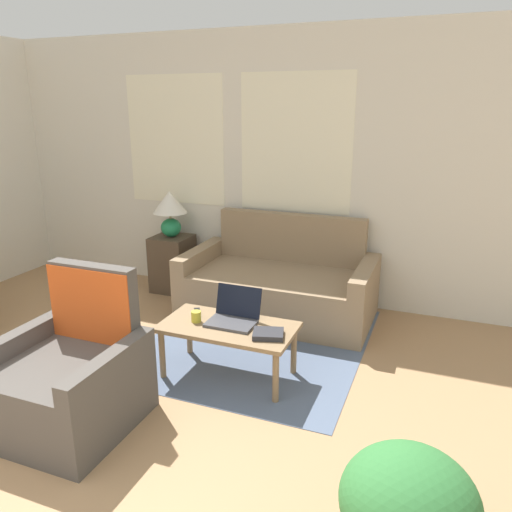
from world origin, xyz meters
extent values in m
cube|color=silver|center=(0.00, 4.05, 1.30)|extent=(6.21, 0.05, 2.60)
cube|color=white|center=(-0.73, 4.03, 1.55)|extent=(1.10, 0.01, 1.30)
cube|color=white|center=(0.57, 4.03, 1.55)|extent=(1.10, 0.01, 1.30)
cube|color=slate|center=(0.61, 2.93, 0.00)|extent=(1.74, 2.00, 0.01)
cube|color=#937A5B|center=(0.59, 3.51, 0.21)|extent=(1.46, 0.91, 0.43)
cube|color=#937A5B|center=(0.59, 3.91, 0.45)|extent=(1.46, 0.12, 0.90)
cube|color=#937A5B|center=(-0.21, 3.51, 0.29)|extent=(0.14, 0.91, 0.58)
cube|color=#937A5B|center=(1.39, 3.51, 0.29)|extent=(0.14, 0.91, 0.58)
cube|color=#514C47|center=(-0.07, 1.46, 0.22)|extent=(0.61, 0.78, 0.43)
cube|color=#514C47|center=(-0.07, 1.80, 0.47)|extent=(0.61, 0.10, 0.94)
cube|color=#514C47|center=(-0.43, 1.46, 0.28)|extent=(0.10, 0.78, 0.55)
cube|color=#514C47|center=(0.28, 1.46, 0.28)|extent=(0.10, 0.78, 0.55)
cube|color=#D1511E|center=(-0.07, 1.74, 0.58)|extent=(0.61, 0.01, 0.68)
cube|color=#4C3D2D|center=(-0.67, 3.76, 0.29)|extent=(0.38, 0.38, 0.59)
ellipsoid|color=#1E8451|center=(-0.67, 3.76, 0.69)|extent=(0.21, 0.21, 0.19)
cylinder|color=tan|center=(-0.67, 3.76, 0.81)|extent=(0.02, 0.02, 0.06)
cone|color=white|center=(-0.67, 3.76, 0.95)|extent=(0.35, 0.35, 0.23)
cube|color=#8E704C|center=(0.61, 2.36, 0.38)|extent=(0.97, 0.50, 0.03)
cylinder|color=#8E704C|center=(0.18, 2.16, 0.18)|extent=(0.04, 0.04, 0.37)
cylinder|color=#8E704C|center=(1.04, 2.16, 0.18)|extent=(0.04, 0.04, 0.37)
cylinder|color=#8E704C|center=(0.18, 2.56, 0.18)|extent=(0.04, 0.04, 0.37)
cylinder|color=#8E704C|center=(1.04, 2.56, 0.18)|extent=(0.04, 0.04, 0.37)
cube|color=#47474C|center=(0.63, 2.37, 0.41)|extent=(0.34, 0.23, 0.02)
cube|color=black|center=(0.63, 2.52, 0.53)|extent=(0.34, 0.07, 0.22)
cylinder|color=gold|center=(0.37, 2.33, 0.44)|extent=(0.07, 0.07, 0.08)
cube|color=#2D2D33|center=(0.94, 2.29, 0.42)|extent=(0.24, 0.22, 0.04)
cube|color=black|center=(0.31, 2.46, 0.41)|extent=(0.11, 0.15, 0.02)
ellipsoid|color=#337538|center=(1.96, 1.09, 0.42)|extent=(0.55, 0.55, 0.41)
camera|label=1|loc=(1.99, -0.60, 1.91)|focal=35.00mm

